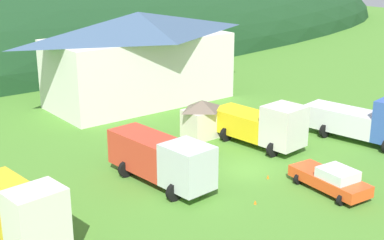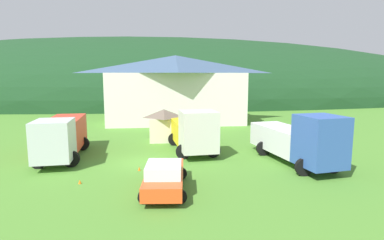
{
  "view_description": "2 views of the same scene",
  "coord_description": "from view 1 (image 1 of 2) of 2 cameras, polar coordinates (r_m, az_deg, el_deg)",
  "views": [
    {
      "loc": [
        -23.67,
        -24.11,
        14.27
      ],
      "look_at": [
        -0.44,
        5.43,
        2.31
      ],
      "focal_mm": 50.56,
      "sensor_mm": 36.0,
      "label": 1
    },
    {
      "loc": [
        1.48,
        -21.42,
        6.14
      ],
      "look_at": [
        4.29,
        4.49,
        2.36
      ],
      "focal_mm": 28.88,
      "sensor_mm": 36.0,
      "label": 2
    }
  ],
  "objects": [
    {
      "name": "ground_plane",
      "position": [
        36.68,
        5.82,
        -5.34
      ],
      "size": [
        200.0,
        200.0,
        0.0
      ],
      "primitive_type": "plane",
      "color": "#4C842D"
    },
    {
      "name": "depot_building",
      "position": [
        51.84,
        -5.58,
        6.67
      ],
      "size": [
        18.3,
        8.7,
        8.67
      ],
      "color": "white",
      "rests_on": "ground"
    },
    {
      "name": "play_shed_cream",
      "position": [
        42.42,
        1.04,
        0.21
      ],
      "size": [
        2.86,
        2.39,
        3.01
      ],
      "color": "beige",
      "rests_on": "ground"
    },
    {
      "name": "heavy_rig_striped",
      "position": [
        28.42,
        -17.97,
        -9.2
      ],
      "size": [
        3.75,
        7.02,
        3.72
      ],
      "rotation": [
        0.0,
        0.0,
        -1.47
      ],
      "color": "silver",
      "rests_on": "ground"
    },
    {
      "name": "tow_truck_silver",
      "position": [
        33.92,
        -3.14,
        -3.99
      ],
      "size": [
        3.56,
        8.19,
        3.21
      ],
      "rotation": [
        0.0,
        0.0,
        -1.49
      ],
      "color": "silver",
      "rests_on": "ground"
    },
    {
      "name": "flatbed_truck_yellow",
      "position": [
        40.69,
        7.47,
        -0.45
      ],
      "size": [
        3.81,
        7.81,
        3.54
      ],
      "rotation": [
        0.0,
        0.0,
        -1.48
      ],
      "color": "silver",
      "rests_on": "ground"
    },
    {
      "name": "box_truck_blue",
      "position": [
        43.18,
        17.99,
        -0.06
      ],
      "size": [
        4.02,
        8.7,
        3.7
      ],
      "rotation": [
        0.0,
        0.0,
        -1.41
      ],
      "color": "#3356AD",
      "rests_on": "ground"
    },
    {
      "name": "service_pickup_orange",
      "position": [
        34.21,
        14.46,
        -6.07
      ],
      "size": [
        2.69,
        5.38,
        1.66
      ],
      "rotation": [
        0.0,
        0.0,
        -1.66
      ],
      "color": "#F04D1F",
      "rests_on": "ground"
    },
    {
      "name": "traffic_cone_near_pickup",
      "position": [
        32.19,
        6.68,
        -8.79
      ],
      "size": [
        0.36,
        0.36,
        0.46
      ],
      "primitive_type": "cone",
      "color": "orange",
      "rests_on": "ground"
    },
    {
      "name": "traffic_cone_mid_row",
      "position": [
        35.63,
        8.0,
        -6.14
      ],
      "size": [
        0.36,
        0.36,
        0.54
      ],
      "primitive_type": "cone",
      "color": "orange",
      "rests_on": "ground"
    }
  ]
}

